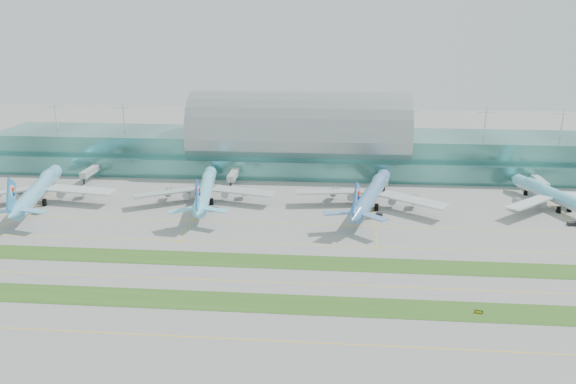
# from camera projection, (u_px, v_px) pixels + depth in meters

# --- Properties ---
(ground) EXTENTS (700.00, 700.00, 0.00)m
(ground) POSITION_uv_depth(u_px,v_px,m) (274.00, 264.00, 193.95)
(ground) COLOR gray
(ground) RESTS_ON ground
(terminal) EXTENTS (340.00, 69.10, 36.00)m
(terminal) POSITION_uv_depth(u_px,v_px,m) (299.00, 144.00, 312.21)
(terminal) COLOR #3D7A75
(terminal) RESTS_ON ground
(grass_strip_near) EXTENTS (420.00, 12.00, 0.08)m
(grass_strip_near) POSITION_uv_depth(u_px,v_px,m) (264.00, 303.00, 167.30)
(grass_strip_near) COLOR #2D591E
(grass_strip_near) RESTS_ON ground
(grass_strip_far) EXTENTS (420.00, 12.00, 0.08)m
(grass_strip_far) POSITION_uv_depth(u_px,v_px,m) (275.00, 261.00, 195.84)
(grass_strip_far) COLOR #2D591E
(grass_strip_far) RESTS_ON ground
(taxiline_a) EXTENTS (420.00, 0.35, 0.01)m
(taxiline_a) POSITION_uv_depth(u_px,v_px,m) (255.00, 340.00, 148.29)
(taxiline_a) COLOR yellow
(taxiline_a) RESTS_ON ground
(taxiline_b) EXTENTS (420.00, 0.35, 0.01)m
(taxiline_b) POSITION_uv_depth(u_px,v_px,m) (270.00, 282.00, 180.63)
(taxiline_b) COLOR yellow
(taxiline_b) RESTS_ON ground
(taxiline_c) EXTENTS (420.00, 0.35, 0.01)m
(taxiline_c) POSITION_uv_depth(u_px,v_px,m) (280.00, 244.00, 211.07)
(taxiline_c) COLOR yellow
(taxiline_c) RESTS_ON ground
(taxiline_d) EXTENTS (420.00, 0.35, 0.01)m
(taxiline_d) POSITION_uv_depth(u_px,v_px,m) (285.00, 223.00, 231.99)
(taxiline_d) COLOR yellow
(taxiline_d) RESTS_ON ground
(airliner_a) EXTENTS (69.03, 79.62, 22.18)m
(airliner_a) POSITION_uv_depth(u_px,v_px,m) (38.00, 189.00, 255.80)
(airliner_a) COLOR #65B7DF
(airliner_a) RESTS_ON ground
(airliner_b) EXTENTS (64.84, 74.20, 20.45)m
(airliner_b) POSITION_uv_depth(u_px,v_px,m) (205.00, 189.00, 257.35)
(airliner_b) COLOR #70D6F6
(airliner_b) RESTS_ON ground
(airliner_c) EXTENTS (66.65, 76.92, 21.45)m
(airliner_c) POSITION_uv_depth(u_px,v_px,m) (372.00, 193.00, 250.66)
(airliner_c) COLOR #5B8DC8
(airliner_c) RESTS_ON ground
(airliner_d) EXTENTS (58.62, 68.26, 19.47)m
(airliner_d) POSITION_uv_depth(u_px,v_px,m) (559.00, 196.00, 247.31)
(airliner_d) COLOR #6ACFE9
(airliner_d) RESTS_ON ground
(gse_a) EXTENTS (3.75, 2.75, 1.46)m
(gse_a) POSITION_uv_depth(u_px,v_px,m) (26.00, 208.00, 248.66)
(gse_a) COLOR #D7BD0C
(gse_a) RESTS_ON ground
(gse_b) EXTENTS (3.36, 1.66, 1.56)m
(gse_b) POSITION_uv_depth(u_px,v_px,m) (37.00, 212.00, 243.31)
(gse_b) COLOR black
(gse_b) RESTS_ON ground
(gse_c) EXTENTS (4.33, 2.74, 1.57)m
(gse_c) POSITION_uv_depth(u_px,v_px,m) (200.00, 209.00, 247.51)
(gse_c) COLOR black
(gse_c) RESTS_ON ground
(gse_d) EXTENTS (3.61, 2.80, 1.59)m
(gse_d) POSITION_uv_depth(u_px,v_px,m) (214.00, 209.00, 247.24)
(gse_d) COLOR black
(gse_d) RESTS_ON ground
(gse_e) EXTENTS (3.42, 1.98, 1.62)m
(gse_e) POSITION_uv_depth(u_px,v_px,m) (370.00, 217.00, 237.53)
(gse_e) COLOR orange
(gse_e) RESTS_ON ground
(gse_f) EXTENTS (3.23, 2.58, 1.40)m
(gse_f) POSITION_uv_depth(u_px,v_px,m) (379.00, 215.00, 240.47)
(gse_f) COLOR black
(gse_f) RESTS_ON ground
(gse_g) EXTENTS (4.21, 2.60, 1.42)m
(gse_g) POSITION_uv_depth(u_px,v_px,m) (572.00, 224.00, 229.71)
(gse_g) COLOR black
(gse_g) RESTS_ON ground
(taxiway_sign_east) EXTENTS (2.32, 0.79, 0.99)m
(taxiway_sign_east) POSITION_uv_depth(u_px,v_px,m) (479.00, 312.00, 161.42)
(taxiway_sign_east) COLOR black
(taxiway_sign_east) RESTS_ON ground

